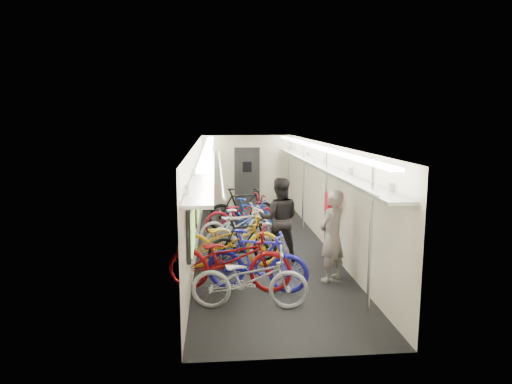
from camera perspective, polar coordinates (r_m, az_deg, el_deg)
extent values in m
plane|color=black|center=(10.72, 0.74, -6.87)|extent=(10.00, 10.00, 0.00)
plane|color=white|center=(10.32, 0.77, 6.04)|extent=(10.00, 10.00, 0.00)
plane|color=beige|center=(10.41, -7.49, -0.66)|extent=(0.00, 10.00, 10.00)
plane|color=beige|center=(10.71, 8.77, -0.41)|extent=(0.00, 10.00, 10.00)
plane|color=beige|center=(15.39, -1.14, 2.64)|extent=(3.00, 0.00, 3.00)
plane|color=beige|center=(5.64, 5.99, -9.22)|extent=(3.00, 0.00, 3.00)
cube|color=black|center=(7.27, -8.19, -4.62)|extent=(0.06, 1.10, 0.80)
cube|color=#80CC59|center=(7.27, -7.88, -4.62)|extent=(0.02, 0.96, 0.66)
cube|color=black|center=(9.42, -7.49, -1.41)|extent=(0.06, 1.10, 0.80)
cube|color=#80CC59|center=(9.42, -7.25, -1.40)|extent=(0.02, 0.96, 0.66)
cube|color=black|center=(11.58, -7.06, 0.61)|extent=(0.06, 1.10, 0.80)
cube|color=#80CC59|center=(11.58, -6.86, 0.61)|extent=(0.02, 0.96, 0.66)
cube|color=black|center=(13.76, -6.75, 1.99)|extent=(0.06, 1.10, 0.80)
cube|color=#80CC59|center=(13.76, -6.59, 1.99)|extent=(0.02, 0.96, 0.66)
cube|color=#E3B70B|center=(8.33, -7.74, -2.47)|extent=(0.02, 0.22, 0.30)
cube|color=#E3B70B|center=(10.49, -7.20, -0.02)|extent=(0.02, 0.22, 0.30)
cube|color=#E3B70B|center=(12.67, -6.85, 1.58)|extent=(0.02, 0.22, 0.30)
cube|color=black|center=(15.35, -1.12, 1.87)|extent=(0.85, 0.08, 2.00)
cube|color=#999BA0|center=(10.30, -6.35, 3.30)|extent=(0.40, 9.70, 0.05)
cube|color=#999BA0|center=(10.56, 7.70, 3.42)|extent=(0.40, 9.70, 0.05)
cylinder|color=silver|center=(10.29, -4.52, 3.88)|extent=(0.04, 9.70, 0.04)
cylinder|color=silver|center=(10.48, 5.95, 3.96)|extent=(0.04, 9.70, 0.04)
cube|color=white|center=(10.27, -5.94, 5.64)|extent=(0.18, 9.60, 0.04)
cube|color=white|center=(10.51, 7.32, 5.70)|extent=(0.18, 9.60, 0.04)
cylinder|color=silver|center=(7.07, 14.14, -5.62)|extent=(0.05, 0.05, 2.38)
cylinder|color=silver|center=(9.69, 8.73, -1.43)|extent=(0.05, 0.05, 2.38)
cylinder|color=silver|center=(12.10, 5.93, 0.76)|extent=(0.05, 0.05, 2.38)
cylinder|color=silver|center=(14.54, 4.06, 2.22)|extent=(0.05, 0.05, 2.38)
imported|color=#AAAAAE|center=(7.28, -0.76, -10.81)|extent=(1.90, 0.82, 0.97)
imported|color=#201CAB|center=(7.95, 0.07, -8.59)|extent=(1.88, 1.01, 1.09)
imported|color=maroon|center=(7.97, -3.40, -8.35)|extent=(2.28, 1.16, 1.14)
imported|color=black|center=(9.34, -1.38, -6.18)|extent=(1.69, 1.09, 0.99)
imported|color=#C88B12|center=(9.20, -3.36, -6.07)|extent=(2.13, 0.84, 1.10)
imported|color=silver|center=(9.93, -1.60, -5.01)|extent=(1.83, 1.04, 1.06)
imported|color=#ABABAF|center=(10.88, -2.53, -4.11)|extent=(1.88, 1.15, 0.93)
imported|color=navy|center=(11.70, -0.65, -3.10)|extent=(1.63, 0.95, 0.95)
imported|color=maroon|center=(11.75, -1.87, -2.84)|extent=(2.08, 1.29, 1.03)
imported|color=black|center=(12.26, -1.75, -2.07)|extent=(1.97, 0.95, 1.14)
imported|color=gray|center=(8.49, 9.47, -5.41)|extent=(0.74, 0.71, 1.70)
imported|color=black|center=(9.61, 2.94, -3.38)|extent=(0.94, 0.78, 1.76)
cube|color=red|center=(9.45, 9.44, -1.24)|extent=(0.29, 0.22, 0.38)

